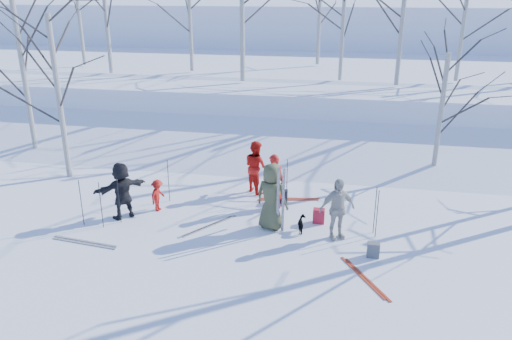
% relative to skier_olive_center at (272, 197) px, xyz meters
% --- Properties ---
extents(ground, '(120.00, 120.00, 0.00)m').
position_rel_skier_olive_center_xyz_m(ground, '(-0.62, -0.50, -0.94)').
color(ground, white).
rests_on(ground, ground).
extents(snow_ramp, '(70.00, 9.49, 4.12)m').
position_rel_skier_olive_center_xyz_m(snow_ramp, '(-0.62, 6.50, -0.79)').
color(snow_ramp, white).
rests_on(snow_ramp, ground).
extents(snow_plateau, '(70.00, 18.00, 2.20)m').
position_rel_skier_olive_center_xyz_m(snow_plateau, '(-0.62, 16.50, 0.06)').
color(snow_plateau, white).
rests_on(snow_plateau, ground).
extents(far_hill, '(90.00, 30.00, 6.00)m').
position_rel_skier_olive_center_xyz_m(far_hill, '(-0.62, 37.50, 1.06)').
color(far_hill, white).
rests_on(far_hill, ground).
extents(skier_olive_center, '(1.06, 0.85, 1.88)m').
position_rel_skier_olive_center_xyz_m(skier_olive_center, '(0.00, 0.00, 0.00)').
color(skier_olive_center, '#414529').
rests_on(skier_olive_center, ground).
extents(skier_red_north, '(0.66, 0.47, 1.70)m').
position_rel_skier_olive_center_xyz_m(skier_red_north, '(-0.15, 1.35, -0.09)').
color(skier_red_north, '#AB1510').
rests_on(skier_red_north, ground).
extents(skier_redor_behind, '(1.04, 1.04, 1.70)m').
position_rel_skier_olive_center_xyz_m(skier_redor_behind, '(-0.91, 2.50, -0.09)').
color(skier_redor_behind, red).
rests_on(skier_redor_behind, ground).
extents(skier_red_seated, '(0.45, 0.67, 0.96)m').
position_rel_skier_olive_center_xyz_m(skier_red_seated, '(-3.49, 0.52, -0.46)').
color(skier_red_seated, '#AB1510').
rests_on(skier_red_seated, ground).
extents(skier_cream_east, '(1.06, 0.81, 1.68)m').
position_rel_skier_olive_center_xyz_m(skier_cream_east, '(1.77, -0.25, -0.10)').
color(skier_cream_east, beige).
rests_on(skier_cream_east, ground).
extents(skier_grey_west, '(1.42, 1.47, 1.67)m').
position_rel_skier_olive_center_xyz_m(skier_grey_west, '(-4.29, -0.12, -0.10)').
color(skier_grey_west, black).
rests_on(skier_grey_west, ground).
extents(dog, '(0.34, 0.56, 0.44)m').
position_rel_skier_olive_center_xyz_m(dog, '(0.86, -0.09, -0.72)').
color(dog, black).
rests_on(dog, ground).
extents(upright_ski_left, '(0.11, 0.17, 1.90)m').
position_rel_skier_olive_center_xyz_m(upright_ski_left, '(0.20, -0.21, 0.01)').
color(upright_ski_left, silver).
rests_on(upright_ski_left, ground).
extents(upright_ski_right, '(0.12, 0.23, 1.89)m').
position_rel_skier_olive_center_xyz_m(upright_ski_right, '(0.35, -0.25, 0.01)').
color(upright_ski_right, silver).
rests_on(upright_ski_right, ground).
extents(ski_pair_a, '(0.67, 1.95, 0.02)m').
position_rel_skier_olive_center_xyz_m(ski_pair_a, '(-4.65, -1.75, -0.93)').
color(ski_pair_a, silver).
rests_on(ski_pair_a, ground).
extents(ski_pair_b, '(1.99, 2.09, 0.02)m').
position_rel_skier_olive_center_xyz_m(ski_pair_b, '(-1.74, -0.25, -0.93)').
color(ski_pair_b, silver).
rests_on(ski_pair_b, ground).
extents(ski_pair_c, '(1.87, 2.08, 0.02)m').
position_rel_skier_olive_center_xyz_m(ski_pair_c, '(2.50, -2.12, -0.93)').
color(ski_pair_c, '#AB3118').
rests_on(ski_pair_c, ground).
extents(ski_pair_d, '(0.89, 1.97, 0.02)m').
position_rel_skier_olive_center_xyz_m(ski_pair_d, '(0.23, 2.02, -0.93)').
color(ski_pair_d, '#AB3118').
rests_on(ski_pair_d, ground).
extents(ski_pole_a, '(0.02, 0.02, 1.34)m').
position_rel_skier_olive_center_xyz_m(ski_pole_a, '(-5.19, -0.79, -0.27)').
color(ski_pole_a, black).
rests_on(ski_pole_a, ground).
extents(ski_pole_b, '(0.02, 0.02, 1.34)m').
position_rel_skier_olive_center_xyz_m(ski_pole_b, '(-3.40, 1.23, -0.27)').
color(ski_pole_b, black).
rests_on(ski_pole_b, ground).
extents(ski_pole_c, '(0.02, 0.02, 1.34)m').
position_rel_skier_olive_center_xyz_m(ski_pole_c, '(-4.24, -0.45, -0.27)').
color(ski_pole_c, black).
rests_on(ski_pole_c, ground).
extents(ski_pole_d, '(0.02, 0.02, 1.34)m').
position_rel_skier_olive_center_xyz_m(ski_pole_d, '(0.17, 1.98, -0.27)').
color(ski_pole_d, black).
rests_on(ski_pole_d, ground).
extents(ski_pole_e, '(0.02, 0.02, 1.34)m').
position_rel_skier_olive_center_xyz_m(ski_pole_e, '(2.76, 0.22, -0.27)').
color(ski_pole_e, black).
rests_on(ski_pole_e, ground).
extents(ski_pole_f, '(0.02, 0.02, 1.34)m').
position_rel_skier_olive_center_xyz_m(ski_pole_f, '(-0.17, 1.89, -0.27)').
color(ski_pole_f, black).
rests_on(ski_pole_f, ground).
extents(ski_pole_g, '(0.02, 0.02, 1.34)m').
position_rel_skier_olive_center_xyz_m(ski_pole_g, '(-4.59, -0.83, -0.27)').
color(ski_pole_g, black).
rests_on(ski_pole_g, ground).
extents(ski_pole_h, '(0.02, 0.02, 1.34)m').
position_rel_skier_olive_center_xyz_m(ski_pole_h, '(2.81, -0.02, -0.27)').
color(ski_pole_h, black).
rests_on(ski_pole_h, ground).
extents(backpack_red, '(0.32, 0.22, 0.42)m').
position_rel_skier_olive_center_xyz_m(backpack_red, '(1.27, 0.56, -0.73)').
color(backpack_red, '#A91A2C').
rests_on(backpack_red, ground).
extents(backpack_grey, '(0.30, 0.20, 0.38)m').
position_rel_skier_olive_center_xyz_m(backpack_grey, '(2.72, -1.09, -0.75)').
color(backpack_grey, '#515457').
rests_on(backpack_grey, ground).
extents(backpack_dark, '(0.34, 0.24, 0.40)m').
position_rel_skier_olive_center_xyz_m(backpack_dark, '(0.05, 1.77, -0.74)').
color(backpack_dark, black).
rests_on(backpack_dark, ground).
extents(birch_plateau_a, '(4.95, 4.95, 6.22)m').
position_rel_skier_olive_center_xyz_m(birch_plateau_a, '(-9.90, 11.09, 4.37)').
color(birch_plateau_a, silver).
rests_on(birch_plateau_a, snow_plateau).
extents(birch_plateau_c, '(4.40, 4.40, 5.42)m').
position_rel_skier_olive_center_xyz_m(birch_plateau_c, '(-6.15, 12.55, 3.97)').
color(birch_plateau_c, silver).
rests_on(birch_plateau_c, snow_plateau).
extents(birch_plateau_d, '(4.21, 4.21, 5.16)m').
position_rel_skier_olive_center_xyz_m(birch_plateau_d, '(6.67, 11.99, 3.84)').
color(birch_plateau_d, silver).
rests_on(birch_plateau_d, snow_plateau).
extents(birch_plateau_e, '(4.79, 4.79, 5.99)m').
position_rel_skier_olive_center_xyz_m(birch_plateau_e, '(3.89, 10.39, 4.26)').
color(birch_plateau_e, silver).
rests_on(birch_plateau_e, snow_plateau).
extents(birch_plateau_f, '(5.55, 5.55, 7.07)m').
position_rel_skier_olive_center_xyz_m(birch_plateau_f, '(-2.96, 10.13, 4.80)').
color(birch_plateau_f, silver).
rests_on(birch_plateau_f, snow_plateau).
extents(birch_plateau_g, '(3.93, 3.93, 4.76)m').
position_rel_skier_olive_center_xyz_m(birch_plateau_g, '(1.41, 11.15, 3.64)').
color(birch_plateau_g, silver).
rests_on(birch_plateau_g, snow_plateau).
extents(birch_plateau_h, '(4.58, 4.58, 5.68)m').
position_rel_skier_olive_center_xyz_m(birch_plateau_h, '(-12.65, 13.47, 4.10)').
color(birch_plateau_h, silver).
rests_on(birch_plateau_h, snow_plateau).
extents(birch_plateau_i, '(4.74, 4.74, 5.92)m').
position_rel_skier_olive_center_xyz_m(birch_plateau_i, '(0.03, 16.02, 4.22)').
color(birch_plateau_i, silver).
rests_on(birch_plateau_i, snow_plateau).
extents(birch_edge_a, '(4.45, 4.45, 5.50)m').
position_rel_skier_olive_center_xyz_m(birch_edge_a, '(-7.61, 2.64, 1.81)').
color(birch_edge_a, silver).
rests_on(birch_edge_a, ground).
extents(birch_edge_d, '(5.05, 5.05, 6.36)m').
position_rel_skier_olive_center_xyz_m(birch_edge_d, '(-10.18, 4.60, 2.24)').
color(birch_edge_d, silver).
rests_on(birch_edge_d, ground).
extents(birch_edge_e, '(3.59, 3.59, 4.26)m').
position_rel_skier_olive_center_xyz_m(birch_edge_e, '(4.96, 5.01, 1.19)').
color(birch_edge_e, silver).
rests_on(birch_edge_e, ground).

